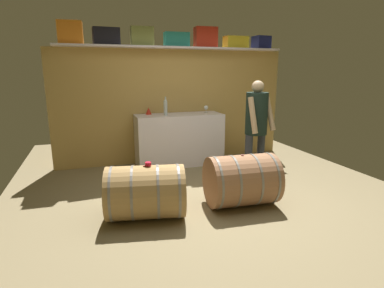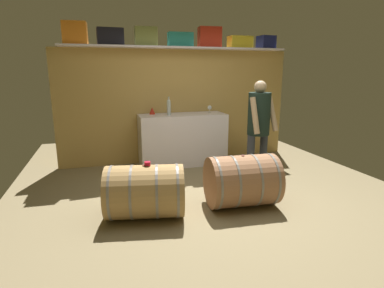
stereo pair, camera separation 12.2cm
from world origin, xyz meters
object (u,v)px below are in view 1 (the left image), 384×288
Objects in this scene: toolcase_yellow at (236,42)px; work_cabinet at (179,140)px; wine_glass at (206,108)px; winemaker_pouring at (257,121)px; toolcase_black at (106,36)px; wine_bottle_clear at (166,107)px; wine_barrel_near at (146,192)px; wine_barrel_far at (242,180)px; red_funnel at (149,111)px; toolcase_olive at (142,36)px; toolcase_navy at (261,43)px; toolcase_orange at (70,33)px; tasting_cup at (148,164)px; toolcase_red at (206,37)px; toolcase_teal at (177,40)px.

work_cabinet is (-1.18, -0.19, -1.76)m from toolcase_yellow.
winemaker_pouring is (0.31, -1.31, -0.07)m from wine_glass.
toolcase_black is 1.32× the size of wine_bottle_clear.
wine_barrel_near is at bearing -110.60° from wine_bottle_clear.
work_cabinet is at bearing 101.52° from wine_barrel_far.
wine_glass is 1.06m from red_funnel.
wine_glass is at bearing -6.47° from toolcase_olive.
toolcase_orange is at bearing 175.42° from toolcase_navy.
toolcase_olive reaches higher than toolcase_navy.
toolcase_black is at bearing 165.89° from wine_bottle_clear.
toolcase_yellow reaches higher than tasting_cup.
wine_bottle_clear is at bearing -33.36° from toolcase_olive.
toolcase_olive reaches higher than winemaker_pouring.
tasting_cup is (-1.51, -2.16, -1.63)m from toolcase_red.
toolcase_orange is at bearing 177.07° from toolcase_black.
toolcase_teal is at bearing 2.67° from toolcase_orange.
wine_bottle_clear is 0.34m from red_funnel.
toolcase_teal is 6.04× the size of tasting_cup.
toolcase_navy is at bearing 6.41° from work_cabinet.
toolcase_navy is (3.46, 0.00, -0.06)m from toolcase_orange.
red_funnel is (-2.25, -0.03, -1.24)m from toolcase_navy.
tasting_cup is at bearing 11.14° from wine_barrel_near.
toolcase_teal is 1.09× the size of toolcase_red.
toolcase_teal is 1.70m from toolcase_navy.
wine_barrel_far reaches higher than wine_barrel_near.
toolcase_navy is at bearing 60.06° from wine_barrel_far.
toolcase_black is (0.55, 0.00, -0.04)m from toolcase_orange.
toolcase_teal is at bearing 162.39° from wine_glass.
red_funnel is 0.14× the size of wine_barrel_far.
tasting_cup is at bearing -101.14° from red_funnel.
wine_glass is at bearing -8.32° from toolcase_black.
winemaker_pouring is (1.79, 0.69, 0.30)m from tasting_cup.
toolcase_navy reaches higher than tasting_cup.
toolcase_olive reaches higher than tasting_cup.
wine_bottle_clear is (-0.28, -0.23, -1.16)m from toolcase_teal.
toolcase_olive reaches higher than wine_barrel_near.
tasting_cup is (-2.67, -2.16, -1.57)m from toolcase_navy.
toolcase_olive reaches higher than red_funnel.
work_cabinet is at bearing 64.47° from tasting_cup.
toolcase_orange is 0.37× the size of wine_barrel_near.
toolcase_black is at bearing -178.26° from toolcase_olive.
toolcase_black is at bearing 2.67° from toolcase_orange.
toolcase_red is 1.39× the size of toolcase_navy.
toolcase_red is 0.61m from toolcase_yellow.
toolcase_teal is 2.12m from winemaker_pouring.
toolcase_black is at bearing -55.04° from winemaker_pouring.
toolcase_olive is 0.24× the size of winemaker_pouring.
toolcase_olive is at bearing 161.58° from work_cabinet.
red_funnel is 2.20m from tasting_cup.
wine_bottle_clear is (-0.25, -0.04, 0.61)m from work_cabinet.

